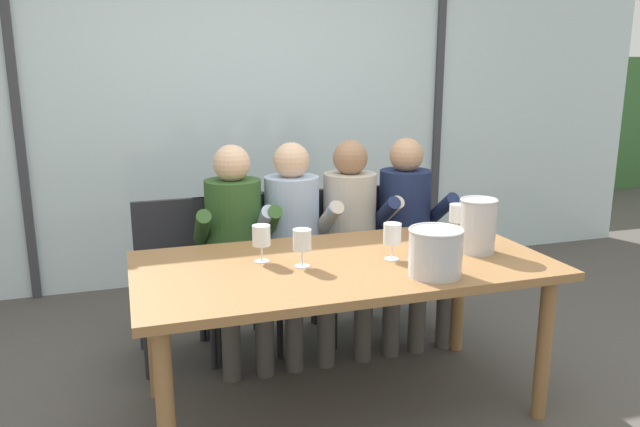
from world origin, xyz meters
TOP-DOWN VIEW (x-y plane):
  - ground at (0.00, 1.00)m, footprint 14.00×14.00m
  - window_glass_panel at (0.00, 2.10)m, footprint 7.11×0.03m
  - window_mullion_left at (-1.60, 2.08)m, footprint 0.06×0.06m
  - window_mullion_right at (1.60, 2.08)m, footprint 0.06×0.06m
  - hillside_vineyard at (0.00, 5.24)m, footprint 13.11×2.40m
  - dining_table at (0.00, 0.00)m, footprint 1.91×0.96m
  - chair_near_curtain at (-0.71, 0.87)m, footprint 0.45×0.45m
  - chair_left_of_center at (-0.36, 0.87)m, footprint 0.45×0.45m
  - chair_center at (-0.02, 0.92)m, footprint 0.45×0.45m
  - chair_right_of_center at (0.37, 0.89)m, footprint 0.45×0.45m
  - chair_near_window_right at (0.68, 0.89)m, footprint 0.45×0.45m
  - person_olive_shirt at (-0.37, 0.75)m, footprint 0.47×0.62m
  - person_pale_blue_shirt at (-0.02, 0.75)m, footprint 0.47×0.62m
  - person_beige_jumper at (0.35, 0.75)m, footprint 0.48×0.62m
  - person_navy_polo at (0.71, 0.75)m, footprint 0.46×0.61m
  - ice_bucket_primary at (0.67, -0.06)m, footprint 0.18×0.18m
  - ice_bucket_secondary at (0.31, -0.31)m, footprint 0.24×0.24m
  - wine_glass_by_left_taster at (-0.20, -0.01)m, footprint 0.08×0.08m
  - wine_glass_near_bucket at (-0.36, 0.11)m, footprint 0.08×0.08m
  - wine_glass_center_pour at (0.23, -0.04)m, footprint 0.08×0.08m
  - wine_glass_by_right_taster at (0.73, 0.23)m, footprint 0.08×0.08m

SIDE VIEW (x-z plane):
  - ground at x=0.00m, z-range 0.00..0.00m
  - chair_near_curtain at x=-0.71m, z-range 0.08..0.96m
  - chair_left_of_center at x=-0.36m, z-range 0.08..0.96m
  - chair_center at x=-0.02m, z-range 0.08..0.96m
  - chair_right_of_center at x=0.37m, z-range 0.08..0.96m
  - chair_near_window_right at x=0.68m, z-range 0.08..0.96m
  - dining_table at x=0.00m, z-range 0.29..1.04m
  - person_olive_shirt at x=-0.37m, z-range 0.09..1.30m
  - person_pale_blue_shirt at x=-0.02m, z-range 0.09..1.30m
  - person_beige_jumper at x=0.35m, z-range 0.09..1.30m
  - person_navy_polo at x=0.71m, z-range 0.09..1.30m
  - ice_bucket_secondary at x=0.31m, z-range 0.75..0.96m
  - wine_glass_by_left_taster at x=-0.20m, z-range 0.78..0.95m
  - wine_glass_center_pour at x=0.23m, z-range 0.78..0.95m
  - wine_glass_near_bucket at x=-0.36m, z-range 0.78..0.95m
  - wine_glass_by_right_taster at x=0.73m, z-range 0.78..0.95m
  - ice_bucket_primary at x=0.67m, z-range 0.75..1.01m
  - hillside_vineyard at x=0.00m, z-range 0.00..1.77m
  - window_glass_panel at x=0.00m, z-range 0.00..2.60m
  - window_mullion_left at x=-1.60m, z-range 0.00..2.60m
  - window_mullion_right at x=1.60m, z-range 0.00..2.60m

